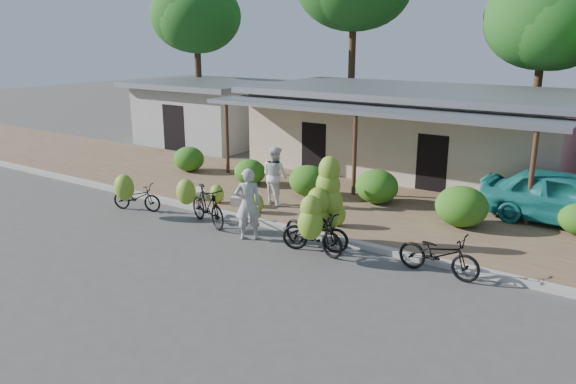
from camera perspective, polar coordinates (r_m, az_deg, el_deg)
name	(u,v)px	position (r m, az deg, el deg)	size (l,w,h in m)	color
ground	(241,252)	(14.51, -4.82, -6.07)	(100.00, 100.00, 0.00)	#4B4845
sidewalk	(337,203)	(18.41, 5.04, -1.16)	(60.00, 6.00, 0.12)	#8E704C
curb	(285,228)	(15.98, -0.29, -3.66)	(60.00, 0.25, 0.15)	#A8A399
shop_main	(411,129)	(23.28, 12.41, 6.25)	(13.00, 8.50, 3.35)	beige
shop_grey	(209,112)	(29.25, -8.07, 8.08)	(7.00, 6.00, 3.15)	#A2A39D
tree_back_left	(195,14)	(32.42, -9.45, 17.38)	(5.04, 4.91, 8.36)	#4B311E
tree_center_right	(541,20)	(27.54, 24.31, 15.60)	(5.14, 5.02, 7.90)	#4B311E
hedge_0	(189,159)	(22.76, -10.03, 3.33)	(1.26, 1.14, 0.99)	#275A14
hedge_1	(250,172)	(20.44, -3.90, 2.05)	(1.18, 1.06, 0.92)	#275A14
hedge_2	(308,181)	(18.90, 2.07, 1.16)	(1.34, 1.20, 1.04)	#275A14
hedge_3	(377,186)	(18.28, 9.01, 0.56)	(1.41, 1.27, 1.10)	#275A14
hedge_4	(462,206)	(16.57, 17.22, -1.41)	(1.49, 1.34, 1.16)	#275A14
bike_far_left	(134,195)	(18.17, -15.42, -0.26)	(1.75, 1.43, 1.32)	black
bike_left	(204,204)	(16.40, -8.51, -1.18)	(2.00, 1.46, 1.48)	black
bike_center	(320,215)	(14.41, 3.25, -2.34)	(2.11, 1.38, 2.41)	black
bike_right	(314,228)	(14.07, 2.62, -3.63)	(1.78, 1.41, 1.66)	black
bike_far_right	(439,254)	(13.40, 15.07, -6.11)	(1.97, 0.75, 1.02)	black
loose_banana_a	(217,194)	(18.26, -7.23, -0.18)	(0.49, 0.42, 0.61)	#70A529
loose_banana_b	(256,203)	(17.16, -3.22, -1.14)	(0.47, 0.40, 0.59)	#70A529
loose_banana_c	(336,214)	(15.97, 4.93, -2.25)	(0.56, 0.47, 0.69)	#70A529
sack_near	(245,201)	(17.90, -4.38, -0.94)	(0.85, 0.40, 0.30)	beige
sack_far	(197,193)	(19.02, -9.20, -0.14)	(0.75, 0.38, 0.28)	beige
vendor	(248,204)	(15.10, -4.07, -1.23)	(0.72, 0.47, 1.97)	#9A9A9A
bystander	(275,175)	(17.87, -1.33, 1.70)	(0.91, 0.71, 1.88)	silver
teal_van	(564,198)	(17.81, 26.21, -0.51)	(1.84, 4.56, 1.56)	#1B7B77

